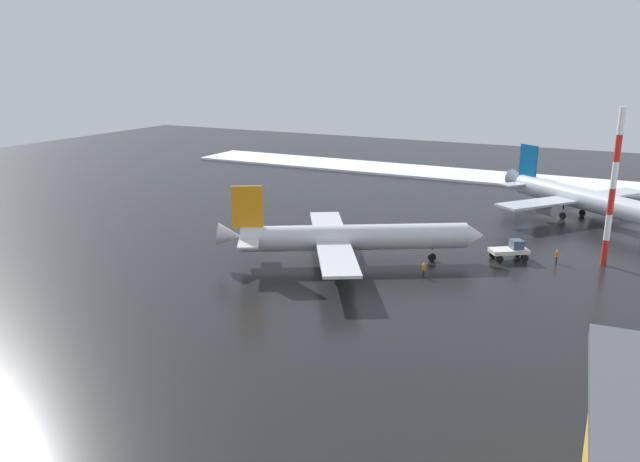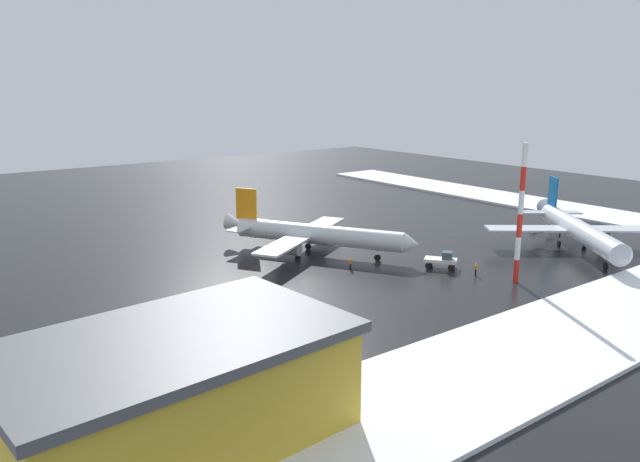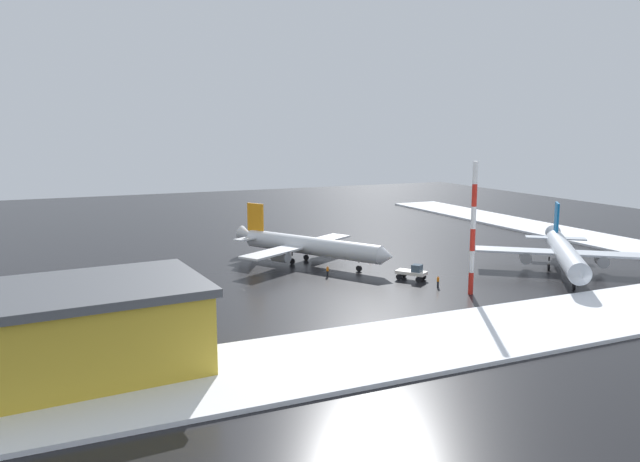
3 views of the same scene
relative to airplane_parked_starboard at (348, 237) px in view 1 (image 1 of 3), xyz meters
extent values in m
plane|color=black|center=(-3.60, 7.30, -3.19)|extent=(240.00, 240.00, 0.00)
cube|color=white|center=(63.40, 7.30, -2.96)|extent=(14.00, 116.00, 0.46)
cylinder|color=silver|center=(0.40, -0.68, 0.00)|extent=(16.52, 25.11, 3.10)
cone|color=silver|center=(7.88, -13.39, 0.00)|extent=(3.64, 3.37, 2.94)
cone|color=silver|center=(-7.17, 12.19, 0.54)|extent=(3.92, 4.14, 3.01)
cube|color=silver|center=(5.45, 5.46, -0.28)|extent=(12.23, 9.45, 0.33)
cylinder|color=gray|center=(4.11, 4.14, -1.19)|extent=(3.14, 3.59, 1.82)
cube|color=silver|center=(-7.42, -2.11, -0.28)|extent=(12.23, 9.45, 0.33)
cylinder|color=gray|center=(-5.62, -1.58, -1.19)|extent=(3.14, 3.59, 1.82)
cube|color=orange|center=(-6.06, 10.31, 3.91)|extent=(2.13, 3.31, 5.10)
cube|color=silver|center=(-3.62, 11.54, 0.36)|extent=(4.97, 4.26, 0.22)
cube|color=silver|center=(-8.33, 8.77, 0.36)|extent=(4.97, 4.26, 0.22)
cylinder|color=black|center=(5.25, -8.92, -1.37)|extent=(0.22, 0.22, 0.64)
cylinder|color=black|center=(5.25, -8.92, -2.69)|extent=(0.78, 1.02, 1.00)
cylinder|color=black|center=(0.74, 2.69, -1.37)|extent=(0.22, 0.22, 0.64)
cylinder|color=black|center=(0.74, 2.69, -2.69)|extent=(0.78, 1.02, 1.00)
cylinder|color=black|center=(-2.71, 0.66, -1.37)|extent=(0.22, 0.22, 0.64)
cylinder|color=black|center=(-2.71, 0.66, -2.69)|extent=(0.78, 1.02, 1.00)
cylinder|color=silver|center=(34.31, -24.30, 0.13)|extent=(20.01, 24.44, 3.22)
cone|color=silver|center=(43.86, -12.03, 0.70)|extent=(4.24, 4.36, 3.14)
cube|color=silver|center=(42.19, -26.83, -0.15)|extent=(12.29, 10.86, 0.34)
cylinder|color=gray|center=(40.40, -26.04, -1.10)|extent=(3.48, 3.71, 1.90)
cube|color=silver|center=(29.92, -17.28, -0.15)|extent=(12.29, 10.86, 0.34)
cylinder|color=gray|center=(31.12, -18.82, -1.10)|extent=(3.48, 3.71, 1.90)
cube|color=#0C5999|center=(42.46, -13.82, 4.21)|extent=(2.60, 3.20, 5.31)
cube|color=silver|center=(44.59, -15.72, 0.51)|extent=(5.11, 4.74, 0.23)
cube|color=silver|center=(40.10, -12.22, 0.51)|extent=(5.11, 4.74, 0.23)
cylinder|color=black|center=(37.70, -23.34, -1.29)|extent=(0.23, 0.23, 0.66)
cylinder|color=black|center=(37.70, -23.34, -2.67)|extent=(0.90, 1.03, 1.04)
cylinder|color=black|center=(34.41, -20.77, -1.29)|extent=(0.23, 0.23, 0.66)
cylinder|color=black|center=(34.41, -20.77, -2.67)|extent=(0.90, 1.03, 1.04)
cube|color=silver|center=(10.01, -17.21, -2.04)|extent=(4.45, 5.03, 0.50)
cube|color=#3F5160|center=(10.54, -17.96, -1.24)|extent=(2.03, 2.01, 1.10)
cylinder|color=black|center=(11.75, -17.95, -2.74)|extent=(0.78, 0.92, 0.90)
cylinder|color=black|center=(10.13, -19.09, -2.74)|extent=(0.78, 0.92, 0.90)
cylinder|color=black|center=(9.89, -15.32, -2.74)|extent=(0.78, 0.92, 0.90)
cylinder|color=black|center=(8.27, -16.47, -2.74)|extent=(0.78, 0.92, 0.90)
cylinder|color=black|center=(12.48, 0.60, -2.76)|extent=(0.16, 0.16, 0.85)
cylinder|color=black|center=(12.60, 0.44, -2.76)|extent=(0.16, 0.16, 0.85)
cylinder|color=orange|center=(12.54, 0.52, -2.03)|extent=(0.36, 0.36, 0.62)
sphere|color=tan|center=(12.54, 0.52, -1.60)|extent=(0.24, 0.24, 0.24)
cylinder|color=black|center=(-0.92, -9.81, -2.76)|extent=(0.16, 0.16, 0.85)
cylinder|color=black|center=(-0.72, -9.78, -2.76)|extent=(0.16, 0.16, 0.85)
cylinder|color=orange|center=(-0.82, -9.80, -2.03)|extent=(0.36, 0.36, 0.62)
sphere|color=tan|center=(-0.82, -9.80, -1.60)|extent=(0.24, 0.24, 0.24)
cylinder|color=black|center=(11.12, -22.65, -2.76)|extent=(0.16, 0.16, 0.85)
cylinder|color=black|center=(11.31, -22.61, -2.76)|extent=(0.16, 0.16, 0.85)
cylinder|color=orange|center=(11.21, -22.63, -2.03)|extent=(0.36, 0.36, 0.62)
sphere|color=tan|center=(11.21, -22.63, -1.60)|extent=(0.24, 0.24, 0.24)
cylinder|color=red|center=(13.18, -27.77, -1.63)|extent=(0.70, 0.70, 3.12)
cylinder|color=white|center=(13.18, -27.77, 1.49)|extent=(0.70, 0.70, 3.12)
cylinder|color=red|center=(13.18, -27.77, 4.62)|extent=(0.70, 0.70, 3.12)
cylinder|color=white|center=(13.18, -27.77, 7.74)|extent=(0.70, 0.70, 3.12)
cylinder|color=red|center=(13.18, -27.77, 10.86)|extent=(0.70, 0.70, 3.12)
cylinder|color=white|center=(13.18, -27.77, 13.99)|extent=(0.70, 0.70, 3.12)
camera|label=1|loc=(-65.71, -29.55, 20.84)|focal=35.00mm
camera|label=2|loc=(-56.27, -75.87, 22.88)|focal=35.00mm
camera|label=3|loc=(-41.21, -97.17, 20.11)|focal=35.00mm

